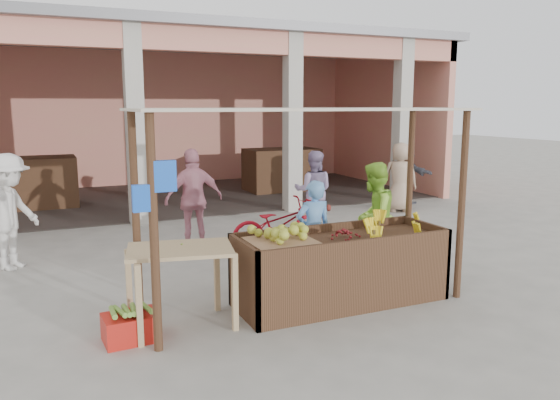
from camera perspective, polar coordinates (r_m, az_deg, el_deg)
name	(u,v)px	position (r m, az deg, el deg)	size (l,w,h in m)	color
ground	(304,308)	(6.73, 2.55, -11.17)	(60.00, 60.00, 0.00)	gray
market_building	(154,94)	(14.83, -13.01, 10.72)	(14.40, 6.40, 4.20)	tan
fruit_stall	(341,271)	(6.83, 6.36, -7.36)	(2.60, 0.95, 0.80)	#523321
stall_awning	(302,144)	(6.35, 2.32, 5.90)	(4.09, 1.35, 2.39)	#523321
banana_heap	(398,225)	(7.11, 12.23, -2.56)	(1.22, 0.67, 0.22)	gold
melon_tray	(281,237)	(6.39, 0.08, -3.91)	(0.76, 0.66, 0.20)	#A27654
berry_heap	(343,233)	(6.70, 6.60, -3.49)	(0.47, 0.39, 0.15)	maroon
side_table	(180,261)	(6.03, -10.38, -6.25)	(1.24, 0.95, 0.90)	tan
papaya_pile	(180,239)	(5.97, -10.45, -4.00)	(0.70, 0.40, 0.20)	#578D2E
red_crate	(131,327)	(6.01, -15.32, -12.72)	(0.55, 0.40, 0.29)	red
plantain_bundle	(130,310)	(5.94, -15.41, -11.05)	(0.45, 0.31, 0.09)	olive
produce_sacks	(323,199)	(12.51, 4.47, 0.11)	(0.79, 0.49, 0.60)	maroon
vendor_blue	(313,228)	(7.48, 3.52, -2.96)	(0.57, 0.42, 1.51)	#609BDE
vendor_green	(374,214)	(8.07, 9.75, -1.48)	(0.81, 0.47, 1.69)	#99D93C
motorcycle	(278,224)	(9.12, -0.19, -2.51)	(1.76, 0.61, 0.92)	maroon
shopper_a	(9,207)	(8.96, -26.45, -0.69)	(1.20, 0.60, 1.87)	silver
shopper_b	(194,196)	(9.30, -8.99, 0.45)	(1.07, 0.57, 1.82)	#C17787
shopper_c	(400,173)	(12.75, 12.44, 2.72)	(0.85, 0.55, 1.76)	tan
shopper_d	(406,172)	(13.95, 13.04, 2.89)	(1.44, 0.59, 1.56)	#474953
shopper_f	(314,187)	(10.60, 3.53, 1.37)	(0.83, 0.48, 1.70)	#8D79A1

